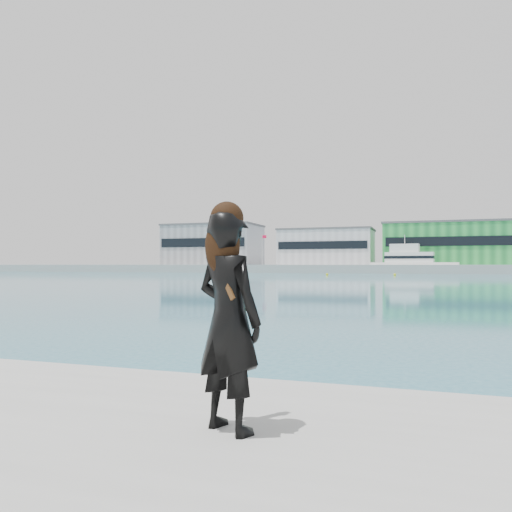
{
  "coord_description": "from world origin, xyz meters",
  "views": [
    {
      "loc": [
        1.86,
        -4.56,
        2.13
      ],
      "look_at": [
        0.4,
        -0.13,
        2.21
      ],
      "focal_mm": 35.0,
      "sensor_mm": 36.0,
      "label": 1
    }
  ],
  "objects_px": {
    "buoy_far": "(327,275)",
    "woman": "(228,313)",
    "buoy_extra": "(395,275)",
    "motor_yacht": "(412,263)"
  },
  "relations": [
    {
      "from": "motor_yacht",
      "to": "woman",
      "type": "distance_m",
      "value": 115.89
    },
    {
      "from": "buoy_extra",
      "to": "motor_yacht",
      "type": "bearing_deg",
      "value": 82.91
    },
    {
      "from": "woman",
      "to": "buoy_far",
      "type": "bearing_deg",
      "value": -56.41
    },
    {
      "from": "motor_yacht",
      "to": "buoy_extra",
      "type": "xyz_separation_m",
      "value": [
        -2.74,
        -21.99,
        -2.5
      ]
    },
    {
      "from": "buoy_far",
      "to": "woman",
      "type": "bearing_deg",
      "value": -80.29
    },
    {
      "from": "buoy_far",
      "to": "buoy_extra",
      "type": "xyz_separation_m",
      "value": [
        12.48,
        2.12,
        0.0
      ]
    },
    {
      "from": "buoy_far",
      "to": "woman",
      "type": "relative_size",
      "value": 0.27
    },
    {
      "from": "motor_yacht",
      "to": "woman",
      "type": "height_order",
      "value": "motor_yacht"
    },
    {
      "from": "motor_yacht",
      "to": "woman",
      "type": "relative_size",
      "value": 10.47
    },
    {
      "from": "motor_yacht",
      "to": "buoy_far",
      "type": "relative_size",
      "value": 38.9
    }
  ]
}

